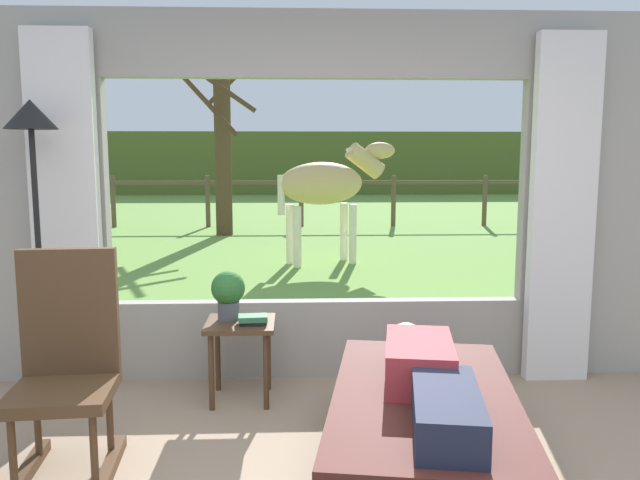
{
  "coord_description": "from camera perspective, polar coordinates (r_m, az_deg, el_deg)",
  "views": [
    {
      "loc": [
        -0.17,
        -2.18,
        1.6
      ],
      "look_at": [
        0.0,
        1.8,
        1.05
      ],
      "focal_mm": 35.68,
      "sensor_mm": 36.0,
      "label": 1
    }
  ],
  "objects": [
    {
      "name": "back_wall_with_window",
      "position": [
        4.46,
        -0.25,
        3.34
      ],
      "size": [
        5.2,
        0.12,
        2.55
      ],
      "color": "#9E998E",
      "rests_on": "ground_plane"
    },
    {
      "name": "reclining_person",
      "position": [
        3.19,
        9.59,
        -11.96
      ],
      "size": [
        0.43,
        1.44,
        0.22
      ],
      "rotation": [
        0.0,
        0.0,
        -0.16
      ],
      "color": "#B23338",
      "rests_on": "recliner_sofa"
    },
    {
      "name": "outdoor_pasture_lawn",
      "position": [
        15.42,
        -1.77,
        1.9
      ],
      "size": [
        36.0,
        21.68,
        0.02
      ],
      "primitive_type": "cube",
      "color": "olive",
      "rests_on": "ground_plane"
    },
    {
      "name": "curtain_panel_left",
      "position": [
        4.58,
        -21.84,
        2.28
      ],
      "size": [
        0.44,
        0.1,
        2.4
      ],
      "primitive_type": "cube",
      "color": "silver",
      "rests_on": "ground_plane"
    },
    {
      "name": "pasture_fence_line",
      "position": [
        13.69,
        -1.7,
        4.24
      ],
      "size": [
        16.1,
        0.1,
        1.1
      ],
      "color": "brown",
      "rests_on": "outdoor_pasture_lawn"
    },
    {
      "name": "pasture_tree",
      "position": [
        12.36,
        -8.71,
        8.24
      ],
      "size": [
        1.42,
        1.41,
        3.5
      ],
      "color": "#4C3823",
      "rests_on": "outdoor_pasture_lawn"
    },
    {
      "name": "horse",
      "position": [
        9.05,
        0.62,
        5.01
      ],
      "size": [
        1.81,
        0.94,
        1.73
      ],
      "rotation": [
        0.0,
        0.0,
        -1.24
      ],
      "color": "tan",
      "rests_on": "outdoor_pasture_lawn"
    },
    {
      "name": "rocking_chair",
      "position": [
        3.47,
        -21.79,
        -10.42
      ],
      "size": [
        0.52,
        0.71,
        1.12
      ],
      "rotation": [
        0.0,
        0.0,
        0.08
      ],
      "color": "#4C331E",
      "rests_on": "ground_plane"
    },
    {
      "name": "distant_hill_ridge",
      "position": [
        25.18,
        -2.03,
        6.91
      ],
      "size": [
        36.0,
        2.0,
        2.4
      ],
      "primitive_type": "cube",
      "color": "#52632A",
      "rests_on": "ground_plane"
    },
    {
      "name": "book_stack",
      "position": [
        4.07,
        -6.02,
        -7.12
      ],
      "size": [
        0.19,
        0.14,
        0.06
      ],
      "color": "black",
      "rests_on": "side_table"
    },
    {
      "name": "curtain_panel_right",
      "position": [
        4.7,
        20.9,
        2.46
      ],
      "size": [
        0.44,
        0.1,
        2.4
      ],
      "primitive_type": "cube",
      "color": "silver",
      "rests_on": "ground_plane"
    },
    {
      "name": "floor_lamp_left",
      "position": [
        4.32,
        -24.34,
        6.54
      ],
      "size": [
        0.32,
        0.32,
        1.92
      ],
      "color": "black",
      "rests_on": "ground_plane"
    },
    {
      "name": "side_table",
      "position": [
        4.18,
        -7.14,
        -8.53
      ],
      "size": [
        0.44,
        0.44,
        0.52
      ],
      "color": "#4C331E",
      "rests_on": "ground_plane"
    },
    {
      "name": "potted_plant",
      "position": [
        4.17,
        -8.24,
        -4.64
      ],
      "size": [
        0.22,
        0.22,
        0.32
      ],
      "color": "#4C5156",
      "rests_on": "side_table"
    },
    {
      "name": "recliner_sofa",
      "position": [
        3.35,
        9.28,
        -16.56
      ],
      "size": [
        1.16,
        1.82,
        0.42
      ],
      "rotation": [
        0.0,
        0.0,
        -0.16
      ],
      "color": "black",
      "rests_on": "ground_plane"
    }
  ]
}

